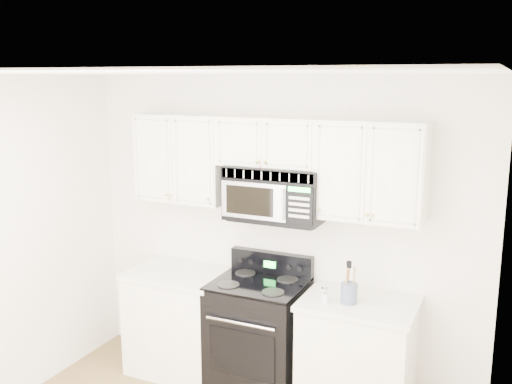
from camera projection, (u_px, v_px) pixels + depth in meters
The scene contains 9 objects.
room at pixel (162, 304), 3.28m from camera, with size 3.51×3.51×2.61m.
base_cabinet_left at pixel (181, 324), 5.06m from camera, with size 0.86×0.65×0.92m.
base_cabinet_right at pixel (357, 361), 4.41m from camera, with size 0.86×0.65×0.92m.
range at pixel (259, 334), 4.74m from camera, with size 0.74×0.67×1.11m.
upper_cabinets at pixel (271, 159), 4.57m from camera, with size 2.44×0.37×0.75m.
microwave at pixel (275, 193), 4.56m from camera, with size 0.78×0.44×0.43m.
utensil_crock at pixel (349, 292), 4.25m from camera, with size 0.12×0.12×0.33m.
shaker_salt at pixel (325, 293), 4.30m from camera, with size 0.05×0.05×0.11m.
shaker_pepper at pixel (326, 297), 4.24m from camera, with size 0.04×0.04×0.10m.
Camera 1 is at (1.78, -2.58, 2.58)m, focal length 40.00 mm.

